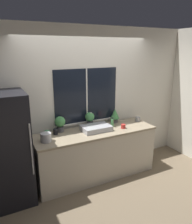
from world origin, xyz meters
TOP-DOWN VIEW (x-y plane):
  - ground_plane at (0.00, 0.00)m, footprint 14.00×14.00m
  - wall_back at (0.00, 0.72)m, footprint 8.00×0.09m
  - wall_right at (2.18, 1.50)m, footprint 0.06×7.00m
  - counter at (0.00, 0.32)m, footprint 2.22×0.67m
  - refrigerator at (-1.53, 0.32)m, footprint 0.75×0.73m
  - sink at (0.02, 0.35)m, footprint 0.51×0.40m
  - potted_plant_left at (-0.57, 0.58)m, footprint 0.18×0.18m
  - potted_plant_center at (0.01, 0.58)m, footprint 0.17×0.17m
  - potted_plant_right at (0.56, 0.58)m, footprint 0.18×0.18m
  - soap_bottle at (0.37, 0.36)m, footprint 0.05×0.05m
  - mug_black at (-0.68, 0.49)m, footprint 0.08×0.08m
  - mug_grey at (1.00, 0.42)m, footprint 0.09×0.09m
  - mug_green at (-0.82, 0.52)m, footprint 0.09×0.09m
  - mug_red at (0.51, 0.21)m, footprint 0.08×0.08m
  - kettle at (-0.90, 0.27)m, footprint 0.17×0.17m

SIDE VIEW (x-z plane):
  - ground_plane at x=0.00m, z-range 0.00..0.00m
  - counter at x=0.00m, z-range 0.00..0.89m
  - refrigerator at x=-1.53m, z-range 0.00..1.71m
  - mug_red at x=0.51m, z-range 0.89..0.97m
  - mug_green at x=-0.82m, z-range 0.89..0.97m
  - mug_grey at x=1.00m, z-range 0.89..0.98m
  - sink at x=0.02m, z-range 0.79..1.08m
  - mug_black at x=-0.68m, z-range 0.89..0.99m
  - kettle at x=-0.90m, z-range 0.89..1.04m
  - soap_bottle at x=0.37m, z-range 0.87..1.06m
  - potted_plant_right at x=0.56m, z-range 0.91..1.18m
  - potted_plant_center at x=0.01m, z-range 0.91..1.19m
  - potted_plant_left at x=-0.57m, z-range 0.91..1.19m
  - wall_right at x=2.18m, z-range 0.00..2.70m
  - wall_back at x=0.00m, z-range 0.00..2.70m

